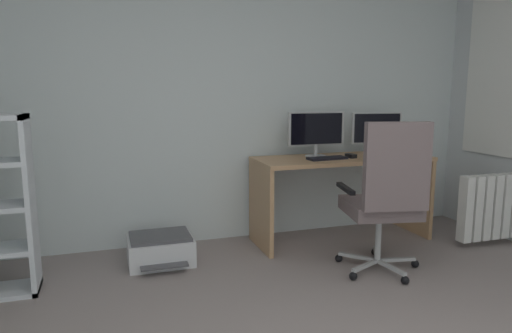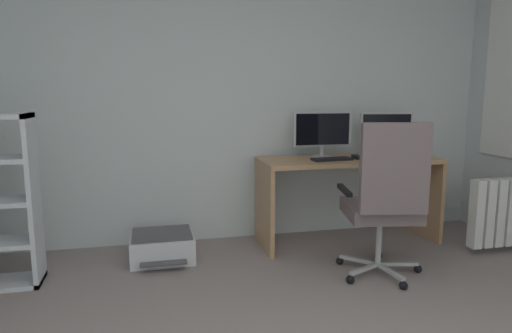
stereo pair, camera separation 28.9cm
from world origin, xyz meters
TOP-DOWN VIEW (x-y plane):
  - wall_back at (0.00, 2.76)m, footprint 5.13×0.10m
  - desk at (1.13, 2.35)m, footprint 1.56×0.57m
  - monitor_main at (0.92, 2.44)m, footprint 0.52×0.18m
  - monitor_secondary at (1.53, 2.44)m, footprint 0.47×0.18m
  - keyboard at (0.94, 2.26)m, footprint 0.35×0.16m
  - computer_mouse at (1.18, 2.28)m, footprint 0.07×0.11m
  - office_chair at (1.03, 1.52)m, footprint 0.64×0.63m
  - printer at (-0.48, 2.26)m, footprint 0.49×0.48m
  - radiator at (2.46, 1.80)m, footprint 0.99×0.10m

SIDE VIEW (x-z plane):
  - printer at x=-0.48m, z-range 0.00..0.23m
  - radiator at x=2.46m, z-range 0.06..0.62m
  - desk at x=1.13m, z-range 0.18..0.93m
  - office_chair at x=1.03m, z-range 0.04..1.16m
  - keyboard at x=0.94m, z-range 0.75..0.77m
  - computer_mouse at x=1.18m, z-range 0.75..0.79m
  - monitor_secondary at x=1.53m, z-range 0.78..1.16m
  - monitor_main at x=0.92m, z-range 0.79..1.18m
  - wall_back at x=0.00m, z-range 0.00..2.51m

